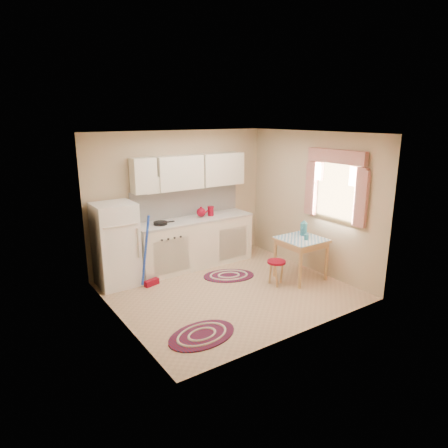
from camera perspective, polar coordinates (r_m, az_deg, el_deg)
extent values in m
plane|color=tan|center=(6.58, 0.74, -9.47)|extent=(3.60, 3.60, 0.00)
cube|color=silver|center=(5.99, 0.83, 12.84)|extent=(3.60, 3.20, 0.04)
cube|color=tan|center=(7.50, -6.25, 3.59)|extent=(3.60, 0.04, 2.50)
cube|color=tan|center=(4.99, 11.39, -2.56)|extent=(3.60, 0.04, 2.50)
cube|color=tan|center=(5.37, -15.15, -1.50)|extent=(0.04, 3.20, 2.50)
cube|color=tan|center=(7.32, 12.42, 3.04)|extent=(0.04, 3.20, 2.50)
cube|color=white|center=(7.56, -5.35, 3.28)|extent=(2.25, 0.03, 0.55)
cube|color=white|center=(7.33, -4.89, 7.48)|extent=(2.25, 0.33, 0.60)
cube|color=white|center=(6.89, 15.76, 4.63)|extent=(0.04, 0.85, 0.95)
cube|color=white|center=(6.79, -15.19, -2.89)|extent=(0.65, 0.60, 1.40)
cube|color=white|center=(7.50, -4.22, -2.75)|extent=(2.25, 0.60, 0.88)
cube|color=#B9B6B0|center=(7.38, -4.29, 0.66)|extent=(2.27, 0.62, 0.04)
cylinder|color=black|center=(7.01, -9.07, 0.11)|extent=(0.26, 0.26, 0.05)
cylinder|color=maroon|center=(7.53, -1.91, 1.78)|extent=(0.14, 0.14, 0.16)
cube|color=tan|center=(7.05, 10.86, -4.88)|extent=(0.72, 0.72, 0.72)
cylinder|color=maroon|center=(6.78, 7.45, -6.91)|extent=(0.39, 0.39, 0.42)
cylinder|color=teal|center=(6.86, 11.68, -1.87)|extent=(0.09, 0.09, 0.10)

